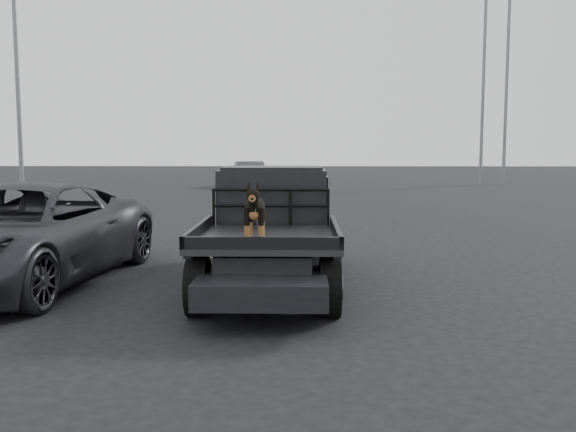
{
  "coord_description": "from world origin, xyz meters",
  "views": [
    {
      "loc": [
        1.05,
        -8.28,
        2.14
      ],
      "look_at": [
        0.89,
        -0.7,
        1.31
      ],
      "focal_mm": 40.0,
      "sensor_mm": 36.0,
      "label": 1
    }
  ],
  "objects_px": {
    "floodlight_mid": "(485,46)",
    "flatbed_ute": "(270,257)",
    "dog": "(255,213)",
    "parked_suv": "(18,235)",
    "floodlight_near": "(15,19)",
    "floodlight_far": "(508,41)",
    "distant_car_a": "(250,174)"
  },
  "relations": [
    {
      "from": "floodlight_near",
      "to": "floodlight_mid",
      "type": "distance_m",
      "value": 23.64
    },
    {
      "from": "flatbed_ute",
      "to": "floodlight_far",
      "type": "relative_size",
      "value": 0.37
    },
    {
      "from": "flatbed_ute",
      "to": "floodlight_far",
      "type": "height_order",
      "value": "floodlight_far"
    },
    {
      "from": "flatbed_ute",
      "to": "parked_suv",
      "type": "xyz_separation_m",
      "value": [
        -3.88,
        0.06,
        0.32
      ]
    },
    {
      "from": "parked_suv",
      "to": "floodlight_mid",
      "type": "distance_m",
      "value": 30.74
    },
    {
      "from": "distant_car_a",
      "to": "floodlight_near",
      "type": "relative_size",
      "value": 0.3
    },
    {
      "from": "parked_suv",
      "to": "distant_car_a",
      "type": "bearing_deg",
      "value": 92.17
    },
    {
      "from": "parked_suv",
      "to": "floodlight_far",
      "type": "bearing_deg",
      "value": 65.82
    },
    {
      "from": "distant_car_a",
      "to": "parked_suv",
      "type": "bearing_deg",
      "value": -105.41
    },
    {
      "from": "parked_suv",
      "to": "distant_car_a",
      "type": "relative_size",
      "value": 1.39
    },
    {
      "from": "floodlight_near",
      "to": "floodlight_far",
      "type": "xyz_separation_m",
      "value": [
        23.04,
        10.04,
        0.63
      ]
    },
    {
      "from": "distant_car_a",
      "to": "floodlight_far",
      "type": "bearing_deg",
      "value": 1.33
    },
    {
      "from": "floodlight_mid",
      "to": "flatbed_ute",
      "type": "bearing_deg",
      "value": -111.63
    },
    {
      "from": "distant_car_a",
      "to": "floodlight_mid",
      "type": "bearing_deg",
      "value": 0.67
    },
    {
      "from": "parked_suv",
      "to": "floodlight_far",
      "type": "relative_size",
      "value": 0.39
    },
    {
      "from": "floodlight_near",
      "to": "floodlight_far",
      "type": "bearing_deg",
      "value": 23.55
    },
    {
      "from": "dog",
      "to": "parked_suv",
      "type": "distance_m",
      "value": 4.09
    },
    {
      "from": "parked_suv",
      "to": "floodlight_near",
      "type": "xyz_separation_m",
      "value": [
        -7.27,
        16.76,
        6.48
      ]
    },
    {
      "from": "parked_suv",
      "to": "distant_car_a",
      "type": "height_order",
      "value": "parked_suv"
    },
    {
      "from": "floodlight_mid",
      "to": "dog",
      "type": "bearing_deg",
      "value": -110.81
    },
    {
      "from": "parked_suv",
      "to": "floodlight_near",
      "type": "distance_m",
      "value": 19.38
    },
    {
      "from": "flatbed_ute",
      "to": "dog",
      "type": "height_order",
      "value": "dog"
    },
    {
      "from": "flatbed_ute",
      "to": "floodlight_far",
      "type": "xyz_separation_m",
      "value": [
        11.89,
        26.86,
        7.43
      ]
    },
    {
      "from": "parked_suv",
      "to": "distant_car_a",
      "type": "distance_m",
      "value": 23.72
    },
    {
      "from": "parked_suv",
      "to": "floodlight_far",
      "type": "distance_m",
      "value": 31.9
    },
    {
      "from": "floodlight_near",
      "to": "floodlight_far",
      "type": "height_order",
      "value": "floodlight_far"
    },
    {
      "from": "parked_suv",
      "to": "distant_car_a",
      "type": "xyz_separation_m",
      "value": [
        1.7,
        23.65,
        -0.11
      ]
    },
    {
      "from": "parked_suv",
      "to": "floodlight_near",
      "type": "height_order",
      "value": "floodlight_near"
    },
    {
      "from": "flatbed_ute",
      "to": "distant_car_a",
      "type": "distance_m",
      "value": 23.81
    },
    {
      "from": "flatbed_ute",
      "to": "parked_suv",
      "type": "relative_size",
      "value": 0.96
    },
    {
      "from": "floodlight_mid",
      "to": "floodlight_far",
      "type": "distance_m",
      "value": 1.54
    },
    {
      "from": "dog",
      "to": "floodlight_far",
      "type": "relative_size",
      "value": 0.05
    }
  ]
}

